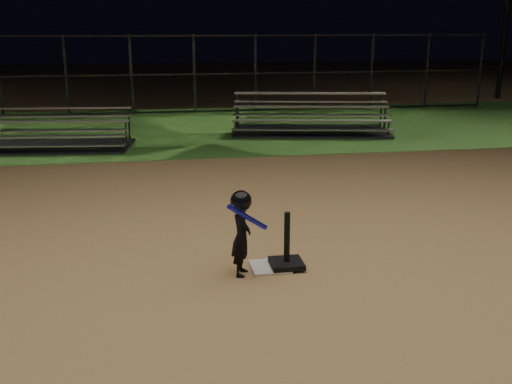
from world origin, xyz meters
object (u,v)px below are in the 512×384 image
Objects in this scene: batting_tee at (287,257)px; bleacher_left at (51,140)px; bleacher_right at (311,125)px; child_batter at (241,231)px; home_plate at (270,267)px.

bleacher_left reaches higher than batting_tee.
bleacher_right is at bearing 73.59° from batting_tee.
bleacher_right is (3.13, 8.86, -0.33)m from child_batter.
bleacher_right is (6.49, 0.99, 0.02)m from bleacher_left.
batting_tee reaches higher than home_plate.
batting_tee is at bearing -62.24° from child_batter.
home_plate is 0.23m from batting_tee.
bleacher_right is at bearing -2.26° from child_batter.
bleacher_left is at bearing -160.42° from bleacher_right.
bleacher_left is (-3.72, 7.74, 0.17)m from home_plate.
home_plate is 8.59m from bleacher_left.
bleacher_right reaches higher than home_plate.
bleacher_left is 0.87× the size of bleacher_right.
batting_tee is 8.70m from bleacher_left.
home_plate is at bearing -96.72° from bleacher_right.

